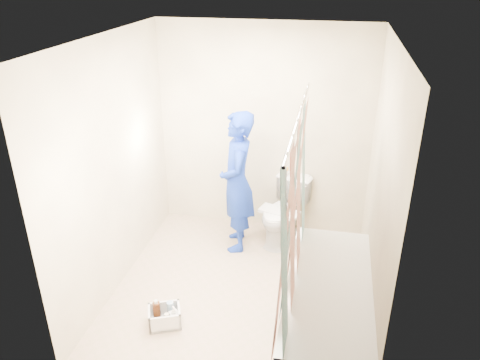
% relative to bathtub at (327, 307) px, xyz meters
% --- Properties ---
extents(floor, '(2.60, 2.60, 0.00)m').
position_rel_bathtub_xyz_m(floor, '(-0.85, 0.43, -0.27)').
color(floor, tan).
rests_on(floor, ground).
extents(ceiling, '(2.40, 2.60, 0.02)m').
position_rel_bathtub_xyz_m(ceiling, '(-0.85, 0.43, 2.13)').
color(ceiling, white).
rests_on(ceiling, wall_back).
extents(wall_back, '(2.40, 0.02, 2.40)m').
position_rel_bathtub_xyz_m(wall_back, '(-0.85, 1.73, 0.93)').
color(wall_back, beige).
rests_on(wall_back, ground).
extents(wall_front, '(2.40, 0.02, 2.40)m').
position_rel_bathtub_xyz_m(wall_front, '(-0.85, -0.88, 0.93)').
color(wall_front, beige).
rests_on(wall_front, ground).
extents(wall_left, '(0.02, 2.60, 2.40)m').
position_rel_bathtub_xyz_m(wall_left, '(-2.05, 0.43, 0.93)').
color(wall_left, beige).
rests_on(wall_left, ground).
extents(wall_right, '(0.02, 2.60, 2.40)m').
position_rel_bathtub_xyz_m(wall_right, '(0.35, 0.43, 0.93)').
color(wall_right, beige).
rests_on(wall_right, ground).
extents(bathtub, '(0.70, 1.75, 0.50)m').
position_rel_bathtub_xyz_m(bathtub, '(0.00, 0.00, 0.00)').
color(bathtub, silver).
rests_on(bathtub, ground).
extents(curtain_rod, '(0.02, 1.90, 0.02)m').
position_rel_bathtub_xyz_m(curtain_rod, '(-0.33, 0.00, 1.68)').
color(curtain_rod, silver).
rests_on(curtain_rod, wall_back).
extents(shower_curtain, '(0.06, 1.75, 1.80)m').
position_rel_bathtub_xyz_m(shower_curtain, '(-0.33, 0.00, 0.75)').
color(shower_curtain, white).
rests_on(shower_curtain, curtain_rod).
extents(toilet, '(0.60, 0.80, 0.72)m').
position_rel_bathtub_xyz_m(toilet, '(-0.55, 1.40, 0.09)').
color(toilet, white).
rests_on(toilet, ground).
extents(tank_lid, '(0.48, 0.32, 0.03)m').
position_rel_bathtub_xyz_m(tank_lid, '(-0.58, 1.29, 0.16)').
color(tank_lid, white).
rests_on(tank_lid, toilet).
extents(tank_internals, '(0.17, 0.08, 0.24)m').
position_rel_bathtub_xyz_m(tank_internals, '(-0.53, 1.60, 0.44)').
color(tank_internals, black).
rests_on(tank_internals, toilet).
extents(plumber, '(0.50, 0.64, 1.57)m').
position_rel_bathtub_xyz_m(plumber, '(-1.04, 1.19, 0.52)').
color(plumber, navy).
rests_on(plumber, ground).
extents(cleaning_caddy, '(0.34, 0.31, 0.21)m').
position_rel_bathtub_xyz_m(cleaning_caddy, '(-1.40, -0.20, -0.19)').
color(cleaning_caddy, silver).
rests_on(cleaning_caddy, ground).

